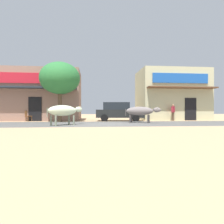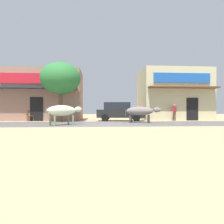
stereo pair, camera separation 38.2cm
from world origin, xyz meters
The scene contains 10 objects.
ground centered at (0.00, 0.00, 0.00)m, with size 80.00×80.00×0.00m, color tan.
asphalt_road centered at (0.00, 0.00, 0.00)m, with size 72.00×5.52×0.00m, color #585754.
storefront_left_cafe centered at (-5.86, 6.12, 2.39)m, with size 7.55×5.20×4.78m.
storefront_right_club centered at (7.28, 6.12, 2.53)m, with size 6.68×5.20×5.04m.
roadside_tree centered at (-3.49, 2.52, 3.50)m, with size 3.21×3.21×4.81m.
parked_hatchback_car centered at (1.47, 3.70, 0.84)m, with size 4.30×2.24×1.64m.
cow_near_brown centered at (-2.69, -1.21, 0.90)m, with size 2.21×2.12×1.25m.
cow_far_dark centered at (2.67, 0.64, 0.87)m, with size 2.53×1.50×1.21m.
pedestrian_by_shop centered at (6.43, 3.60, 0.87)m, with size 0.43×0.61×1.51m.
cafe_chair_near_tree centered at (-6.39, 3.95, 0.51)m, with size 0.62×0.62×0.92m.
Camera 2 is at (-0.57, -13.96, 0.90)m, focal length 32.13 mm.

